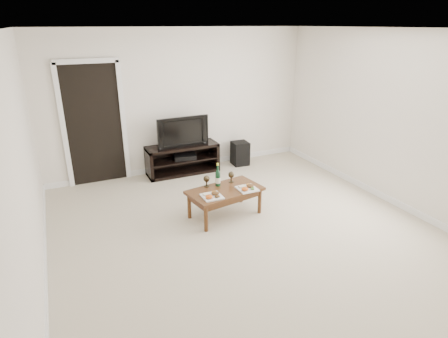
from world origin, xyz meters
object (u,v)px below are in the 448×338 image
media_console (183,159)px  television (181,131)px  coffee_table (225,202)px  subwoofer (240,153)px

media_console → television: bearing=0.0°
television → coffee_table: size_ratio=0.91×
media_console → subwoofer: (1.19, -0.03, -0.04)m
subwoofer → coffee_table: 2.17m
media_console → television: 0.55m
television → coffee_table: (0.02, -1.86, -0.62)m
coffee_table → television: bearing=90.5°
television → subwoofer: television is taller
subwoofer → coffee_table: size_ratio=0.44×
television → media_console: bearing=0.0°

